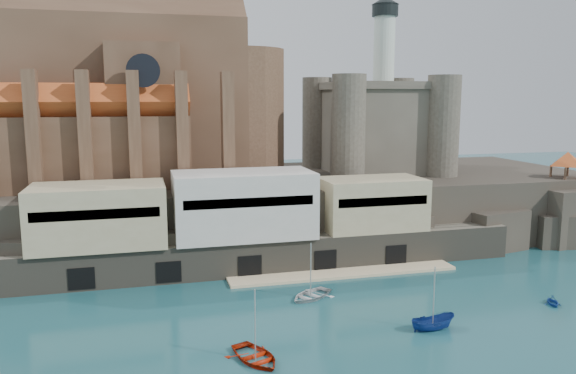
% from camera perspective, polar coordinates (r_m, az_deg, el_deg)
% --- Properties ---
extents(ground, '(300.00, 300.00, 0.00)m').
position_cam_1_polar(ground, '(57.24, 10.17, -14.24)').
color(ground, '#184850').
rests_on(ground, ground).
extents(promontory, '(100.00, 36.00, 10.00)m').
position_cam_1_polar(promontory, '(91.45, -0.21, -2.00)').
color(promontory, '#28231E').
rests_on(promontory, ground).
extents(quay, '(70.00, 12.00, 13.05)m').
position_cam_1_polar(quay, '(73.56, -4.60, -3.87)').
color(quay, '#5C574A').
rests_on(quay, ground).
extents(church, '(47.00, 25.93, 30.51)m').
position_cam_1_polar(church, '(89.41, -15.83, 8.50)').
color(church, '#4D3424').
rests_on(church, promontory).
extents(castle_keep, '(21.20, 21.20, 29.30)m').
position_cam_1_polar(castle_keep, '(96.75, 8.96, 6.49)').
color(castle_keep, '#4B463B').
rests_on(castle_keep, promontory).
extents(rock_outcrop, '(14.50, 10.50, 8.70)m').
position_cam_1_polar(rock_outcrop, '(99.47, 26.23, -2.58)').
color(rock_outcrop, '#28231E').
rests_on(rock_outcrop, ground).
extents(pavilion, '(6.40, 6.40, 5.40)m').
position_cam_1_polar(pavilion, '(98.33, 26.52, 2.42)').
color(pavilion, '#4D3424').
rests_on(pavilion, rock_outcrop).
extents(boat_0, '(4.43, 2.58, 5.97)m').
position_cam_1_polar(boat_0, '(51.03, -3.33, -17.14)').
color(boat_0, '#A81C05').
rests_on(boat_0, ground).
extents(boat_2, '(1.94, 1.89, 4.72)m').
position_cam_1_polar(boat_2, '(58.58, 14.46, -13.84)').
color(boat_2, navy).
rests_on(boat_2, ground).
extents(boat_6, '(3.32, 4.10, 5.80)m').
position_cam_1_polar(boat_6, '(65.13, 2.31, -11.15)').
color(boat_6, silver).
rests_on(boat_6, ground).
extents(boat_7, '(2.56, 2.02, 2.59)m').
position_cam_1_polar(boat_7, '(69.45, 25.27, -10.74)').
color(boat_7, '#184194').
rests_on(boat_7, ground).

